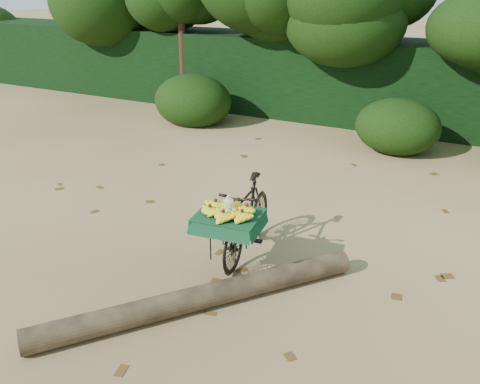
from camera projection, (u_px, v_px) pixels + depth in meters
The scene contains 7 objects.
ground at pixel (211, 227), 6.77m from camera, with size 80.00×80.00×0.00m, color tan.
vendor_bicycle at pixel (247, 218), 5.93m from camera, with size 0.77×1.71×0.94m.
fallen_log at pixel (201, 297), 5.08m from camera, with size 0.25×0.25×3.40m, color brown.
hedge_backdrop at pixel (351, 80), 11.55m from camera, with size 26.00×1.80×1.80m, color black.
tree_row at pixel (315, 31), 10.74m from camera, with size 14.50×2.00×4.00m, color black, non-canonical shape.
bush_clumps at pixel (345, 123), 9.88m from camera, with size 8.80×1.70×0.90m, color black, non-canonical shape.
leaf_litter at pixel (234, 209), 7.29m from camera, with size 7.00×7.30×0.01m, color #543916, non-canonical shape.
Camera 1 is at (3.14, -5.17, 3.09)m, focal length 38.00 mm.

